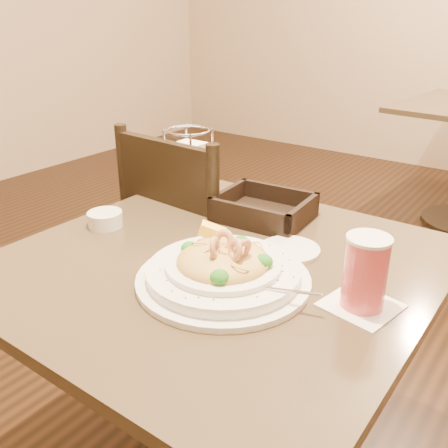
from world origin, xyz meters
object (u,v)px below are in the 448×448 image
Objects in this scene: drink_glass at (365,273)px; napkin_caddy at (189,168)px; butter_ramekin at (105,219)px; main_table at (219,344)px; side_plate at (290,250)px; dining_chair_near at (198,257)px; bread_basket at (264,211)px; pasta_bowl at (223,268)px.

napkin_caddy reaches higher than drink_glass.
butter_ramekin is (-0.03, -0.30, -0.07)m from napkin_caddy.
main_table is at bearing -41.42° from napkin_caddy.
side_plate is at bearing 50.42° from main_table.
drink_glass is (0.66, -0.32, 0.30)m from dining_chair_near.
bread_basket is 0.20m from side_plate.
bread_basket reaches higher than side_plate.
pasta_bowl is 2.67× the size of drink_glass.
dining_chair_near reaches higher than bread_basket.
butter_ramekin is at bearing -136.76° from bread_basket.
napkin_caddy is at bearing 176.24° from bread_basket.
bread_basket is (-0.37, 0.25, -0.05)m from drink_glass.
napkin_caddy is at bearing 111.77° from dining_chair_near.
drink_glass is at bearing 1.41° from main_table.
side_plate is (-0.22, 0.12, -0.07)m from drink_glass.
dining_chair_near reaches higher than side_plate.
bread_basket is at bearing 108.59° from pasta_bowl.
bread_basket is (0.29, -0.07, 0.26)m from dining_chair_near.
pasta_bowl reaches higher than side_plate.
dining_chair_near reaches higher than main_table.
napkin_caddy is (-0.38, 0.35, 0.05)m from pasta_bowl.
napkin_caddy is 1.45× the size of side_plate.
dining_chair_near is at bearing 87.62° from butter_ramekin.
drink_glass reaches higher than pasta_bowl.
dining_chair_near is at bearing 135.33° from main_table.
main_table is 6.42× the size of side_plate.
bread_basket is (-0.11, 0.33, -0.01)m from pasta_bowl.
bread_basket is at bearing 99.80° from main_table.
napkin_caddy is (-0.32, 0.28, 0.32)m from main_table.
pasta_bowl is at bearing -7.01° from butter_ramekin.
dining_chair_near is at bearing 134.80° from pasta_bowl.
napkin_caddy is 0.31m from butter_ramekin.
pasta_bowl reaches higher than butter_ramekin.
dining_chair_near is 4.58× the size of napkin_caddy.
pasta_bowl is 2.82× the size of side_plate.
dining_chair_near is 0.80m from drink_glass.
dining_chair_near reaches higher than drink_glass.
bread_basket is at bearing -3.76° from napkin_caddy.
drink_glass is 0.59× the size of bread_basket.
main_table is at bearing -178.59° from drink_glass.
drink_glass is at bearing 157.41° from dining_chair_near.
side_plate is (0.15, -0.13, -0.02)m from bread_basket.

